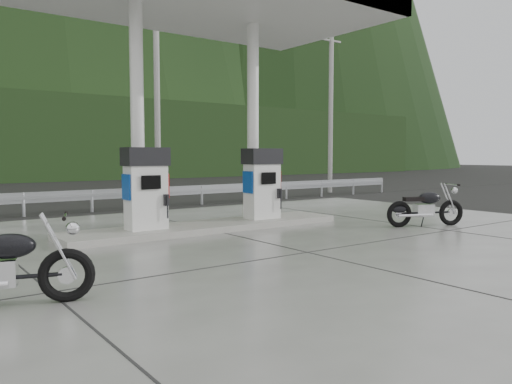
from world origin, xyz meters
TOP-DOWN VIEW (x-y plane):
  - ground at (0.00, 0.00)m, footprint 160.00×160.00m
  - forecourt_apron at (0.00, 0.00)m, footprint 18.00×14.00m
  - pump_island at (0.00, 2.50)m, footprint 7.00×1.40m
  - gas_pump_left at (-1.60, 2.50)m, footprint 0.95×0.55m
  - gas_pump_right at (1.60, 2.50)m, footprint 0.95×0.55m
  - canopy_column_left at (-1.60, 2.90)m, footprint 0.30×0.30m
  - canopy_column_right at (1.60, 2.90)m, footprint 0.30×0.30m
  - canopy_roof at (0.00, 2.50)m, footprint 8.50×5.00m
  - guardrail at (0.00, 8.00)m, footprint 26.00×0.16m
  - road at (0.00, 11.50)m, footprint 60.00×7.00m
  - utility_pole_b at (2.00, 9.50)m, footprint 0.22×0.22m
  - utility_pole_c at (11.00, 9.50)m, footprint 0.22×0.22m
  - motorcycle_left at (-5.13, -1.32)m, footprint 2.08×1.20m
  - motorcycle_right at (4.68, -0.23)m, footprint 2.04×1.35m

SIDE VIEW (x-z plane):
  - ground at x=0.00m, z-range 0.00..0.00m
  - road at x=0.00m, z-range 0.00..0.01m
  - forecourt_apron at x=0.00m, z-range 0.00..0.02m
  - pump_island at x=0.00m, z-range 0.02..0.17m
  - motorcycle_right at x=4.68m, z-range 0.02..0.95m
  - motorcycle_left at x=-5.13m, z-range 0.02..0.96m
  - guardrail at x=0.00m, z-range 0.00..1.42m
  - gas_pump_left at x=-1.60m, z-range 0.17..1.97m
  - gas_pump_right at x=1.60m, z-range 0.17..1.97m
  - canopy_column_left at x=-1.60m, z-range 0.17..5.17m
  - canopy_column_right at x=1.60m, z-range 0.17..5.17m
  - utility_pole_b at x=2.00m, z-range 0.00..8.00m
  - utility_pole_c at x=11.00m, z-range 0.00..8.00m
  - canopy_roof at x=0.00m, z-range 5.17..5.57m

